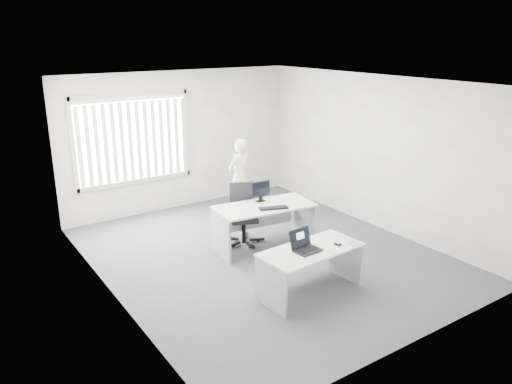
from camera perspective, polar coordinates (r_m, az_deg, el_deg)
ground at (r=8.30m, az=0.92°, el=-7.15°), size 6.00×6.00×0.00m
wall_back at (r=10.35m, az=-8.66°, el=5.85°), size 5.00×0.02×2.80m
wall_front at (r=5.76m, az=18.43°, el=-4.52°), size 5.00×0.02×2.80m
wall_left at (r=6.76m, az=-16.66°, el=-1.06°), size 0.02×6.00×2.80m
wall_right at (r=9.44m, az=13.54°, el=4.41°), size 0.02×6.00×2.80m
ceiling at (r=7.57m, az=1.02°, el=12.47°), size 5.00×6.00×0.02m
window at (r=9.90m, az=-13.83°, el=5.90°), size 2.32×0.06×1.76m
blinds at (r=9.86m, az=-13.70°, el=5.67°), size 2.20×0.10×1.50m
desk_near at (r=7.00m, az=6.27°, el=-7.86°), size 1.51×0.78×0.67m
desk_far at (r=8.38m, az=0.97°, el=-2.90°), size 1.72×0.96×0.75m
office_chair at (r=8.68m, az=-1.46°, el=-3.70°), size 0.78×0.78×1.04m
person at (r=9.92m, az=-1.90°, el=1.77°), size 0.64×0.50×1.53m
laptop at (r=6.78m, az=5.96°, el=-5.68°), size 0.38×0.35×0.28m
paper_sheet at (r=7.06m, az=8.99°, el=-6.06°), size 0.36×0.31×0.00m
mouse at (r=7.07m, az=9.31°, el=-5.84°), size 0.07×0.10×0.04m
booklet at (r=7.17m, az=11.09°, el=-5.76°), size 0.19×0.22×0.01m
keyboard at (r=8.16m, az=2.01°, el=-1.84°), size 0.50×0.31×0.02m
monitor at (r=8.46m, az=0.53°, el=0.07°), size 0.36×0.12×0.35m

